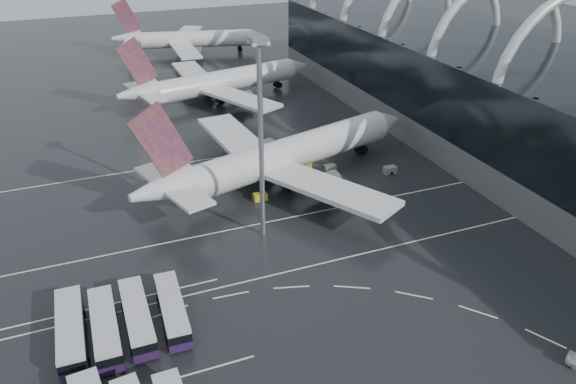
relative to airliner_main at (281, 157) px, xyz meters
name	(u,v)px	position (x,y,z in m)	size (l,w,h in m)	color
ground	(283,264)	(-9.25, -24.71, -5.19)	(420.00, 420.00, 0.00)	black
terminal	(530,101)	(52.31, -4.87, 5.69)	(42.00, 160.00, 34.90)	#535658
lane_marking_near	(288,271)	(-9.25, -26.71, -5.18)	(120.00, 0.25, 0.01)	white
lane_marking_mid	(257,224)	(-9.25, -12.71, -5.18)	(120.00, 0.25, 0.01)	white
lane_marking_far	(212,158)	(-9.25, 15.29, -5.18)	(120.00, 0.25, 0.01)	white
bus_bay_line_north	(115,303)	(-33.25, -24.71, -5.18)	(28.00, 0.25, 0.01)	white
airliner_main	(281,157)	(0.00, 0.00, 0.00)	(60.13, 52.05, 20.71)	silver
airliner_gate_b	(218,83)	(1.90, 50.22, -0.40)	(54.70, 48.40, 19.11)	silver
airliner_gate_c	(188,40)	(6.02, 101.67, -0.59)	(51.21, 46.50, 18.39)	silver
bus_row_near_a	(71,331)	(-38.73, -30.49, -3.33)	(3.50, 13.79, 3.38)	#2C1542
bus_row_near_b	(105,328)	(-34.89, -31.35, -3.42)	(3.27, 13.10, 3.22)	#2C1542
bus_row_near_c	(137,317)	(-31.00, -30.75, -3.43)	(3.20, 13.01, 3.20)	#2C1542
bus_row_near_d	(172,309)	(-26.69, -30.90, -3.49)	(3.45, 12.67, 3.09)	#2C1542
floodlight_mast	(260,118)	(-9.21, -15.88, 14.33)	(2.38, 2.38, 31.03)	gray
gse_cart_belly_a	(325,182)	(7.14, -4.07, -4.60)	(2.14, 1.26, 1.17)	gold
gse_cart_belly_b	(330,168)	(10.55, 0.99, -4.55)	(2.34, 1.38, 1.28)	slate
gse_cart_belly_c	(260,197)	(-5.91, -5.07, -4.54)	(2.37, 1.40, 1.30)	gold
gse_cart_belly_d	(390,170)	(21.02, -4.17, -4.51)	(2.49, 1.47, 1.36)	slate
gse_cart_belly_e	(305,166)	(6.63, 3.78, -4.57)	(2.27, 1.34, 1.24)	gold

